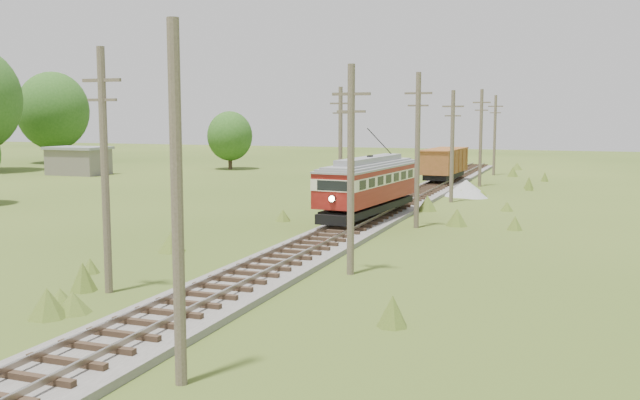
% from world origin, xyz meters
% --- Properties ---
extents(railbed_main, '(3.60, 96.00, 0.57)m').
position_xyz_m(railbed_main, '(0.00, 34.00, 0.19)').
color(railbed_main, '#605B54').
rests_on(railbed_main, ground).
extents(streetcar, '(3.65, 11.55, 5.23)m').
position_xyz_m(streetcar, '(-0.00, 32.24, 2.47)').
color(streetcar, black).
rests_on(streetcar, ground).
extents(gondola, '(3.24, 8.71, 2.85)m').
position_xyz_m(gondola, '(0.00, 57.57, 2.10)').
color(gondola, black).
rests_on(gondola, ground).
extents(gravel_pile, '(3.69, 3.92, 1.34)m').
position_xyz_m(gravel_pile, '(3.57, 48.41, 0.63)').
color(gravel_pile, gray).
rests_on(gravel_pile, ground).
extents(utility_pole_r_1, '(0.30, 0.30, 8.80)m').
position_xyz_m(utility_pole_r_1, '(3.10, 5.00, 4.40)').
color(utility_pole_r_1, brown).
rests_on(utility_pole_r_1, ground).
extents(utility_pole_r_2, '(1.60, 0.30, 8.60)m').
position_xyz_m(utility_pole_r_2, '(3.30, 18.00, 4.42)').
color(utility_pole_r_2, brown).
rests_on(utility_pole_r_2, ground).
extents(utility_pole_r_3, '(1.60, 0.30, 9.00)m').
position_xyz_m(utility_pole_r_3, '(3.20, 31.00, 4.63)').
color(utility_pole_r_3, brown).
rests_on(utility_pole_r_3, ground).
extents(utility_pole_r_4, '(1.60, 0.30, 8.40)m').
position_xyz_m(utility_pole_r_4, '(3.00, 44.00, 4.32)').
color(utility_pole_r_4, brown).
rests_on(utility_pole_r_4, ground).
extents(utility_pole_r_5, '(1.60, 0.30, 8.90)m').
position_xyz_m(utility_pole_r_5, '(3.40, 57.00, 4.58)').
color(utility_pole_r_5, brown).
rests_on(utility_pole_r_5, ground).
extents(utility_pole_r_6, '(1.60, 0.30, 8.70)m').
position_xyz_m(utility_pole_r_6, '(3.20, 70.00, 4.47)').
color(utility_pole_r_6, brown).
rests_on(utility_pole_r_6, ground).
extents(utility_pole_l_a, '(1.60, 0.30, 9.00)m').
position_xyz_m(utility_pole_l_a, '(-4.20, 12.00, 4.63)').
color(utility_pole_l_a, brown).
rests_on(utility_pole_l_a, ground).
extents(utility_pole_l_b, '(1.60, 0.30, 8.60)m').
position_xyz_m(utility_pole_l_b, '(-4.50, 40.00, 4.42)').
color(utility_pole_l_b, brown).
rests_on(utility_pole_l_b, ground).
extents(tree_left_5, '(9.66, 9.66, 12.44)m').
position_xyz_m(tree_left_5, '(-56.00, 70.00, 7.12)').
color(tree_left_5, '#38281C').
rests_on(tree_left_5, ground).
extents(tree_mid_a, '(5.46, 5.46, 7.03)m').
position_xyz_m(tree_mid_a, '(-28.00, 68.00, 4.02)').
color(tree_mid_a, '#38281C').
rests_on(tree_mid_a, ground).
extents(shed, '(6.40, 4.40, 3.10)m').
position_xyz_m(shed, '(-40.00, 55.00, 1.57)').
color(shed, slate).
rests_on(shed, ground).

